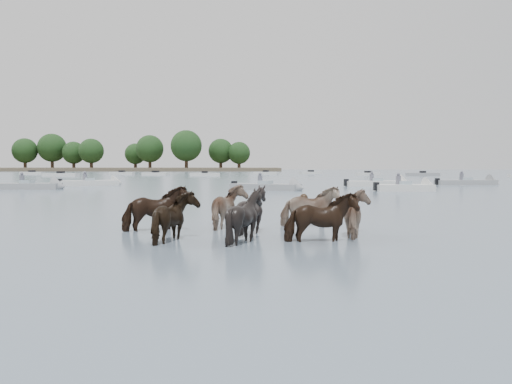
{
  "coord_description": "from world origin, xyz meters",
  "views": [
    {
      "loc": [
        1.72,
        -14.58,
        1.88
      ],
      "look_at": [
        1.81,
        0.36,
        1.1
      ],
      "focal_mm": 36.31,
      "sensor_mm": 36.0,
      "label": 1
    }
  ],
  "objects": [
    {
      "name": "distant_flotilla",
      "position": [
        -0.44,
        77.5,
        0.26
      ],
      "size": [
        104.73,
        29.17,
        0.93
      ],
      "color": "silver",
      "rests_on": "ground"
    },
    {
      "name": "swimming_pony",
      "position": [
        4.41,
        13.13,
        0.1
      ],
      "size": [
        0.72,
        0.44,
        0.44
      ],
      "color": "black",
      "rests_on": "ground"
    },
    {
      "name": "motorboat_c",
      "position": [
        13.44,
        31.32,
        0.22
      ],
      "size": [
        6.32,
        2.77,
        1.92
      ],
      "rotation": [
        0.0,
        0.0,
        0.2
      ],
      "color": "silver",
      "rests_on": "ground"
    },
    {
      "name": "motorboat_a",
      "position": [
        -15.0,
        25.52,
        0.23
      ],
      "size": [
        5.61,
        1.62,
        1.92
      ],
      "rotation": [
        0.0,
        0.0,
        0.0
      ],
      "color": "gray",
      "rests_on": "ground"
    },
    {
      "name": "treeline",
      "position": [
        -73.07,
        148.96,
        6.79
      ],
      "size": [
        143.26,
        24.03,
        12.5
      ],
      "color": "#382619",
      "rests_on": "ground"
    },
    {
      "name": "shoreline",
      "position": [
        -70.0,
        150.0,
        0.5
      ],
      "size": [
        160.0,
        30.0,
        1.0
      ],
      "primitive_type": "cube",
      "color": "#4C4233",
      "rests_on": "ground"
    },
    {
      "name": "ground",
      "position": [
        0.0,
        0.0,
        0.0
      ],
      "size": [
        400.0,
        400.0,
        0.0
      ],
      "primitive_type": "plane",
      "color": "slate",
      "rests_on": "ground"
    },
    {
      "name": "motorboat_b",
      "position": [
        3.36,
        23.71,
        0.22
      ],
      "size": [
        5.83,
        3.9,
        1.92
      ],
      "rotation": [
        0.0,
        0.0,
        -0.45
      ],
      "color": "gray",
      "rests_on": "ground"
    },
    {
      "name": "motorboat_e",
      "position": [
        22.56,
        34.0,
        0.22
      ],
      "size": [
        6.25,
        2.13,
        1.92
      ],
      "rotation": [
        0.0,
        0.0,
        0.09
      ],
      "color": "gray",
      "rests_on": "ground"
    },
    {
      "name": "pony_herd",
      "position": [
        1.75,
        -0.64,
        0.51
      ],
      "size": [
        7.47,
        4.66,
        1.56
      ],
      "color": "black",
      "rests_on": "ground"
    },
    {
      "name": "motorboat_f",
      "position": [
        -12.51,
        32.97,
        0.23
      ],
      "size": [
        5.64,
        3.87,
        1.92
      ],
      "rotation": [
        0.0,
        0.0,
        0.46
      ],
      "color": "silver",
      "rests_on": "ground"
    },
    {
      "name": "motorboat_d",
      "position": [
        13.33,
        22.72,
        0.23
      ],
      "size": [
        4.8,
        2.02,
        1.92
      ],
      "rotation": [
        0.0,
        0.0,
        0.1
      ],
      "color": "silver",
      "rests_on": "ground"
    }
  ]
}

